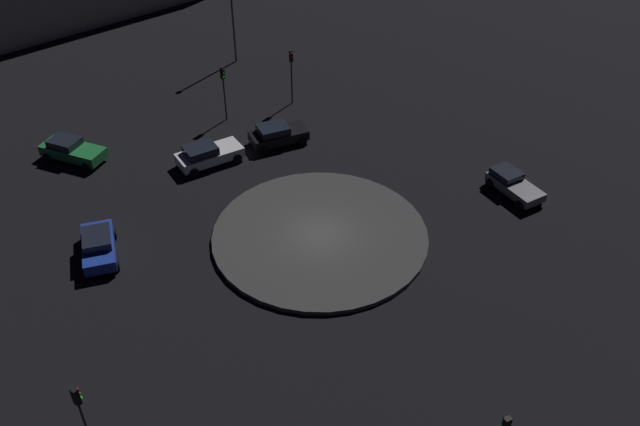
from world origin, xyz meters
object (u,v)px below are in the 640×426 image
object	(u,v)px
car_green	(72,150)
car_black	(277,134)
traffic_light_south	(81,409)
car_blue	(98,245)
streetlamp_northwest	(231,0)
traffic_light_northwest_near	(291,66)
traffic_light_northwest	(223,83)
car_white	(208,154)
car_grey	(513,184)

from	to	relation	value
car_green	car_black	distance (m)	14.35
car_black	traffic_light_south	bearing A→B (deg)	-129.02
car_green	car_blue	xyz separation A→B (m)	(7.49, -8.26, 0.01)
car_green	streetlamp_northwest	bearing A→B (deg)	79.99
car_black	traffic_light_northwest_near	bearing A→B (deg)	57.56
car_green	streetlamp_northwest	xyz separation A→B (m)	(4.38, 18.01, 4.74)
traffic_light_northwest	car_black	bearing A→B (deg)	22.66
traffic_light_northwest_near	streetlamp_northwest	size ratio (longest dim) A/B	0.49
car_white	traffic_light_northwest	world-z (taller)	traffic_light_northwest
car_grey	car_blue	xyz separation A→B (m)	(-22.07, -13.92, 0.07)
car_green	car_grey	distance (m)	30.09
car_black	traffic_light_northwest	xyz separation A→B (m)	(-4.95, 2.00, 2.29)
car_white	streetlamp_northwest	distance (m)	16.96
car_blue	traffic_light_south	bearing A→B (deg)	176.54
car_white	traffic_light_northwest	distance (m)	6.54
car_white	traffic_light_northwest	bearing A→B (deg)	52.61
car_grey	traffic_light_south	distance (m)	29.45
car_grey	car_blue	bearing A→B (deg)	-106.71
car_white	car_blue	xyz separation A→B (m)	(-1.74, -10.73, -0.02)
car_grey	car_blue	distance (m)	26.09
car_black	traffic_light_northwest_near	size ratio (longest dim) A/B	0.96
car_grey	traffic_light_northwest	bearing A→B (deg)	-146.26
car_black	streetlamp_northwest	xyz separation A→B (m)	(-8.44, 11.57, 4.72)
car_black	traffic_light_south	xyz separation A→B (m)	(1.69, -25.98, 2.33)
car_black	traffic_light_northwest	world-z (taller)	traffic_light_northwest
car_green	car_grey	bearing A→B (deg)	14.50
car_green	car_black	xyz separation A→B (m)	(12.83, 6.44, 0.02)
traffic_light_south	streetlamp_northwest	distance (m)	38.97
car_black	car_blue	distance (m)	15.64
car_white	car_blue	world-z (taller)	car_white
car_blue	streetlamp_northwest	world-z (taller)	streetlamp_northwest
traffic_light_northwest	streetlamp_northwest	xyz separation A→B (m)	(-3.49, 9.58, 2.43)
traffic_light_south	car_blue	bearing A→B (deg)	47.12
car_grey	car_black	world-z (taller)	car_black
car_blue	traffic_light_northwest_near	world-z (taller)	traffic_light_northwest_near
car_white	streetlamp_northwest	world-z (taller)	streetlamp_northwest
car_black	car_green	bearing A→B (deg)	163.93
car_white	car_grey	bearing A→B (deg)	-41.27
car_grey	car_black	xyz separation A→B (m)	(-16.73, 0.79, 0.08)
car_grey	traffic_light_south	bearing A→B (deg)	-79.78
traffic_light_northwest	car_blue	bearing A→B (deg)	-46.71
car_grey	traffic_light_northwest	world-z (taller)	traffic_light_northwest
traffic_light_northwest	car_green	bearing A→B (deg)	-88.41
car_white	traffic_light_northwest_near	bearing A→B (deg)	25.74
car_green	traffic_light_northwest	world-z (taller)	traffic_light_northwest
car_grey	car_white	bearing A→B (deg)	-130.02
car_green	traffic_light_northwest	bearing A→B (deg)	50.64
car_white	streetlamp_northwest	bearing A→B (deg)	57.13
car_green	traffic_light_northwest_near	world-z (taller)	traffic_light_northwest_near
car_grey	traffic_light_northwest	xyz separation A→B (m)	(-21.68, 2.78, 2.37)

